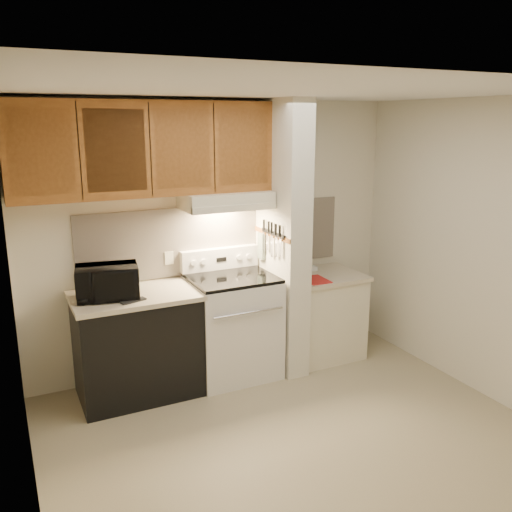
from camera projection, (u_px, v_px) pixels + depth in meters
floor at (294, 435)px, 4.09m from camera, size 3.60×3.60×0.00m
ceiling at (301, 90)px, 3.48m from camera, size 3.60×3.60×0.00m
wall_back at (217, 236)px, 5.09m from camera, size 3.60×2.50×0.02m
wall_left at (18, 316)px, 3.02m from camera, size 0.02×3.00×2.50m
wall_right at (483, 250)px, 4.55m from camera, size 0.02×3.00×2.50m
backsplash at (217, 238)px, 5.08m from camera, size 2.60×0.02×0.63m
range_body at (232, 327)px, 4.98m from camera, size 0.76×0.65×0.92m
oven_window at (247, 335)px, 4.70m from camera, size 0.50×0.01×0.30m
oven_handle at (249, 313)px, 4.61m from camera, size 0.65×0.02×0.02m
cooktop at (232, 278)px, 4.87m from camera, size 0.74×0.64×0.03m
range_backguard at (220, 258)px, 5.09m from camera, size 0.76×0.08×0.20m
range_display at (221, 259)px, 5.05m from camera, size 0.10×0.01×0.04m
range_knob_left_outer at (193, 263)px, 4.93m from camera, size 0.05×0.02×0.05m
range_knob_left_inner at (203, 262)px, 4.97m from camera, size 0.05×0.02×0.05m
range_knob_right_inner at (239, 257)px, 5.12m from camera, size 0.05×0.02×0.05m
range_knob_right_outer at (249, 256)px, 5.17m from camera, size 0.05×0.02×0.05m
dishwasher_front at (138, 346)px, 4.62m from camera, size 1.00×0.63×0.87m
left_countertop at (135, 296)px, 4.51m from camera, size 1.04×0.67×0.04m
spoon_rest at (133, 301)px, 4.31m from camera, size 0.22×0.12×0.01m
teal_jar at (134, 280)px, 4.71m from camera, size 0.09×0.09×0.10m
outlet at (169, 258)px, 4.90m from camera, size 0.08×0.01×0.12m
microwave at (107, 282)px, 4.36m from camera, size 0.53×0.40×0.27m
partition_pillar at (282, 239)px, 5.00m from camera, size 0.22×0.70×2.50m
pillar_trim at (271, 234)px, 4.94m from camera, size 0.01×0.70×0.04m
knife_strip at (273, 233)px, 4.89m from camera, size 0.02×0.42×0.04m
knife_blade_a at (280, 248)px, 4.77m from camera, size 0.01×0.03×0.16m
knife_handle_a at (280, 231)px, 4.74m from camera, size 0.02×0.02×0.10m
knife_blade_b at (276, 247)px, 4.84m from camera, size 0.01×0.04×0.18m
knife_handle_b at (276, 229)px, 4.81m from camera, size 0.02×0.02×0.10m
knife_blade_c at (272, 246)px, 4.92m from camera, size 0.01×0.04×0.20m
knife_handle_c at (272, 228)px, 4.88m from camera, size 0.02×0.02×0.10m
knife_blade_d at (267, 242)px, 4.99m from camera, size 0.01×0.04×0.16m
knife_handle_d at (269, 227)px, 4.93m from camera, size 0.02×0.02×0.10m
knife_blade_e at (264, 242)px, 5.06m from camera, size 0.01×0.04×0.18m
knife_handle_e at (264, 225)px, 5.02m from camera, size 0.02×0.02×0.10m
oven_mitt at (261, 246)px, 5.12m from camera, size 0.03×0.10×0.25m
right_cab_base at (322, 317)px, 5.40m from camera, size 0.70×0.60×0.81m
right_countertop at (323, 276)px, 5.30m from camera, size 0.74×0.64×0.04m
red_folder at (316, 280)px, 5.09m from camera, size 0.22×0.29×0.01m
white_box at (309, 268)px, 5.43m from camera, size 0.14×0.10×0.04m
range_hood at (225, 200)px, 4.81m from camera, size 0.78×0.44×0.15m
hood_lip at (235, 208)px, 4.64m from camera, size 0.78×0.04×0.06m
upper_cabinets at (145, 149)px, 4.44m from camera, size 2.18×0.33×0.77m
cab_door_a at (41, 152)px, 3.96m from camera, size 0.46×0.01×0.63m
cab_gap_a at (79, 151)px, 4.07m from camera, size 0.01×0.01×0.73m
cab_door_b at (116, 151)px, 4.19m from camera, size 0.46×0.01×0.63m
cab_gap_b at (150, 150)px, 4.30m from camera, size 0.01×0.01×0.73m
cab_door_c at (183, 149)px, 4.42m from camera, size 0.46×0.01×0.63m
cab_gap_c at (214, 148)px, 4.53m from camera, size 0.01×0.01×0.73m
cab_door_d at (244, 147)px, 4.65m from camera, size 0.46×0.01×0.63m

